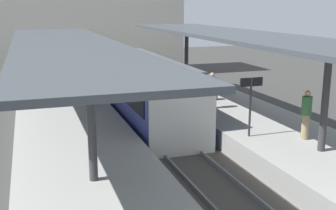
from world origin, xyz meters
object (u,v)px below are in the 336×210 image
litter_bin (215,87)px  passenger_far_end (306,114)px  commuter_train (146,91)px  platform_bench (205,91)px  passenger_near_bench (212,90)px  passenger_mid_platform (174,77)px  platform_sign (251,94)px

litter_bin → passenger_far_end: (-0.32, -8.39, 0.54)m
commuter_train → litter_bin: size_ratio=12.95×
platform_bench → litter_bin: (1.15, 1.27, -0.06)m
platform_bench → litter_bin: 1.71m
platform_bench → passenger_near_bench: (-0.43, -1.72, 0.42)m
litter_bin → passenger_mid_platform: bearing=146.6°
commuter_train → passenger_mid_platform: 3.65m
commuter_train → passenger_far_end: bearing=-59.7°
commuter_train → platform_sign: bearing=-68.9°
litter_bin → passenger_mid_platform: 2.41m
passenger_near_bench → passenger_mid_platform: (-0.40, 4.29, -0.05)m
commuter_train → passenger_mid_platform: bearing=49.0°
platform_bench → passenger_far_end: bearing=-83.4°
passenger_far_end → litter_bin: bearing=87.8°
passenger_near_bench → platform_bench: bearing=76.0°
litter_bin → passenger_far_end: 8.41m
commuter_train → passenger_far_end: commuter_train is taller
passenger_near_bench → passenger_mid_platform: size_ratio=1.05×
litter_bin → passenger_near_bench: size_ratio=0.47×
commuter_train → litter_bin: bearing=18.4°
passenger_mid_platform → passenger_far_end: size_ratio=0.90×
litter_bin → passenger_mid_platform: (-1.98, 1.30, 0.44)m
platform_sign → passenger_far_end: 2.10m
passenger_mid_platform → passenger_far_end: bearing=-80.3°
platform_sign → passenger_near_bench: bearing=83.7°
passenger_near_bench → passenger_far_end: passenger_far_end is taller
passenger_mid_platform → passenger_far_end: 9.83m
platform_sign → passenger_far_end: (1.75, -0.95, -0.68)m
passenger_near_bench → passenger_mid_platform: bearing=95.3°
passenger_far_end → platform_bench: bearing=96.6°
passenger_mid_platform → passenger_far_end: (1.66, -9.69, 0.10)m
platform_bench → passenger_near_bench: size_ratio=0.82×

